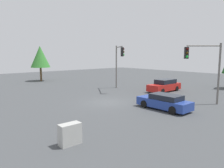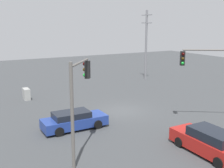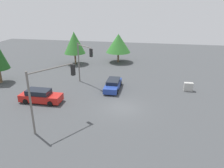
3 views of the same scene
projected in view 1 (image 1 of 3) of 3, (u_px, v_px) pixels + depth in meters
ground_plane at (107, 102)px, 21.03m from camera, size 80.00×80.00×0.00m
sedan_blue at (164, 102)px, 18.31m from camera, size 1.85×4.63×1.30m
sedan_red at (164, 86)px, 27.17m from camera, size 4.80×1.89×1.51m
traffic_signal_main at (205, 63)px, 19.68m from camera, size 2.71×2.25×5.60m
traffic_signal_cross at (119, 59)px, 27.73m from camera, size 2.78×4.04×5.75m
electrical_cabinet at (70, 134)px, 11.13m from camera, size 1.13×0.55×1.11m
tree_behind at (40, 57)px, 37.38m from camera, size 3.27×3.27×6.02m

